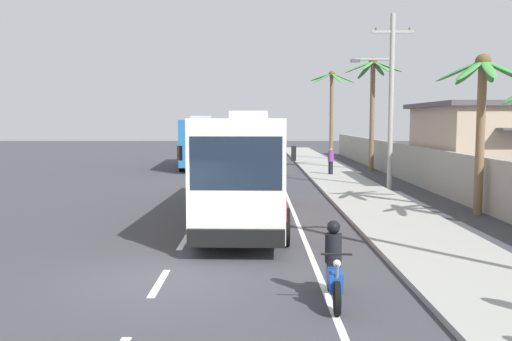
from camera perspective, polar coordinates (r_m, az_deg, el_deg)
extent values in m
plane|color=#3A3A3F|center=(12.36, -9.87, -10.95)|extent=(160.00, 160.00, 0.00)
cube|color=#999993|center=(22.47, 12.07, -3.48)|extent=(3.20, 90.00, 0.14)
cube|color=white|center=(12.03, -10.15, -11.39)|extent=(0.16, 2.00, 0.01)
cube|color=white|center=(15.79, -7.67, -7.34)|extent=(0.16, 2.00, 0.01)
cube|color=white|center=(19.62, -6.18, -4.85)|extent=(0.16, 2.00, 0.01)
cube|color=white|center=(23.48, -5.18, -3.18)|extent=(0.16, 2.00, 0.01)
cube|color=white|center=(27.37, -4.46, -1.98)|extent=(0.16, 2.00, 0.01)
cube|color=white|center=(31.26, -3.93, -1.07)|extent=(0.16, 2.00, 0.01)
cube|color=white|center=(35.16, -3.51, -0.37)|extent=(0.16, 2.00, 0.01)
cube|color=white|center=(39.07, -3.18, 0.19)|extent=(0.16, 2.00, 0.01)
cube|color=white|center=(42.98, -2.90, 0.65)|extent=(0.16, 2.00, 0.01)
cube|color=white|center=(46.90, -2.67, 1.03)|extent=(0.16, 2.00, 0.01)
cube|color=white|center=(50.81, -2.48, 1.36)|extent=(0.16, 2.00, 0.01)
cube|color=white|center=(54.73, -2.32, 1.64)|extent=(0.16, 2.00, 0.01)
cube|color=white|center=(58.65, -2.17, 1.88)|extent=(0.16, 2.00, 0.01)
cube|color=white|center=(26.96, 2.80, -2.08)|extent=(0.14, 70.00, 0.01)
cube|color=#9E998E|center=(27.19, 18.16, -0.10)|extent=(0.24, 60.00, 2.05)
cube|color=silver|center=(18.95, -1.03, 0.70)|extent=(2.82, 11.62, 3.09)
cube|color=#192333|center=(19.12, -1.01, 2.37)|extent=(2.82, 10.70, 0.99)
cube|color=#192333|center=(13.21, -2.27, 0.75)|extent=(2.23, 0.18, 1.30)
cube|color=red|center=(19.02, -1.03, -1.38)|extent=(2.85, 11.39, 0.56)
cube|color=black|center=(13.39, -2.27, -7.02)|extent=(2.38, 0.24, 0.44)
cube|color=#B7B7B7|center=(20.34, -0.84, 5.76)|extent=(1.42, 2.58, 0.28)
cube|color=black|center=(13.38, 3.75, 1.79)|extent=(0.12, 0.08, 0.36)
cube|color=black|center=(13.57, -8.08, 1.80)|extent=(0.12, 0.08, 0.36)
cylinder|color=black|center=(15.11, 2.73, -5.87)|extent=(0.36, 1.05, 1.04)
cylinder|color=black|center=(15.26, -6.26, -5.79)|extent=(0.36, 1.05, 1.04)
cylinder|color=black|center=(22.52, 2.43, -2.20)|extent=(0.36, 1.05, 1.04)
cylinder|color=black|center=(22.62, -3.60, -2.17)|extent=(0.36, 1.05, 1.04)
cube|color=#2366A8|center=(40.32, -5.75, 3.06)|extent=(3.03, 10.53, 3.06)
cube|color=#192333|center=(40.10, -5.77, 3.81)|extent=(3.03, 9.70, 0.98)
cube|color=#192333|center=(45.47, -5.43, 3.88)|extent=(2.35, 0.21, 1.29)
cube|color=red|center=(40.35, -5.74, 2.08)|extent=(3.06, 10.32, 0.55)
cube|color=black|center=(45.63, -5.40, 1.64)|extent=(2.51, 0.28, 0.44)
cube|color=#B7B7B7|center=(38.99, -5.87, 5.44)|extent=(1.51, 2.36, 0.28)
cube|color=black|center=(45.34, -7.28, 4.15)|extent=(0.12, 0.09, 0.36)
cube|color=black|center=(45.21, -3.59, 4.18)|extent=(0.12, 0.09, 0.36)
cylinder|color=black|center=(44.10, -7.12, 1.41)|extent=(0.37, 1.05, 1.04)
cylinder|color=black|center=(43.99, -3.86, 1.43)|extent=(0.37, 1.05, 1.04)
cylinder|color=black|center=(37.37, -7.89, 0.71)|extent=(0.37, 1.05, 1.04)
cylinder|color=black|center=(37.23, -4.05, 0.73)|extent=(0.37, 1.05, 1.04)
cylinder|color=black|center=(10.04, 8.22, -12.98)|extent=(0.13, 0.60, 0.60)
cylinder|color=black|center=(11.33, 7.59, -10.84)|extent=(0.15, 0.61, 0.60)
cube|color=#1947B2|center=(10.58, 7.93, -10.79)|extent=(0.30, 1.11, 0.36)
cube|color=black|center=(10.81, 7.80, -9.33)|extent=(0.27, 0.61, 0.12)
cylinder|color=gray|center=(10.07, 8.18, -11.15)|extent=(0.08, 0.32, 0.67)
cylinder|color=black|center=(10.05, 8.17, -8.58)|extent=(0.56, 0.07, 0.04)
sphere|color=#EAEACC|center=(9.97, 8.22, -9.52)|extent=(0.14, 0.14, 0.14)
cylinder|color=black|center=(10.70, 7.84, -7.96)|extent=(0.32, 0.32, 0.55)
sphere|color=black|center=(10.61, 7.87, -5.82)|extent=(0.26, 0.26, 0.26)
cylinder|color=black|center=(33.96, 7.57, 0.28)|extent=(0.28, 0.28, 0.78)
cylinder|color=#75388E|center=(33.91, 7.59, 1.46)|extent=(0.36, 0.36, 0.62)
sphere|color=#9E704C|center=(33.88, 7.59, 2.13)|extent=(0.20, 0.20, 0.20)
cylinder|color=#9E9E99|center=(27.86, 13.65, 6.85)|extent=(0.24, 0.24, 8.57)
cube|color=#9E9E99|center=(28.17, 13.80, 13.79)|extent=(2.03, 0.12, 0.12)
cylinder|color=#4C4742|center=(28.01, 12.15, 14.12)|extent=(0.08, 0.08, 0.16)
cylinder|color=#4C4742|center=(28.39, 15.44, 13.93)|extent=(0.08, 0.08, 0.16)
cylinder|color=#9E9E99|center=(27.80, 11.92, 11.20)|extent=(1.78, 0.09, 0.09)
cube|color=#4C4C51|center=(27.63, 10.08, 11.14)|extent=(0.44, 0.24, 0.14)
cylinder|color=brown|center=(37.40, 11.76, 5.38)|extent=(0.31, 0.31, 7.20)
ellipsoid|color=#3D893D|center=(37.69, 13.32, 10.44)|extent=(1.96, 0.52, 0.83)
ellipsoid|color=#3D893D|center=(38.41, 12.41, 10.28)|extent=(1.39, 1.77, 0.93)
ellipsoid|color=#3D893D|center=(38.26, 11.09, 10.16)|extent=(1.04, 1.80, 1.14)
ellipsoid|color=#3D893D|center=(37.40, 10.42, 10.49)|extent=(1.93, 0.40, 0.88)
ellipsoid|color=#3D893D|center=(36.68, 11.31, 10.64)|extent=(1.37, 1.83, 0.80)
ellipsoid|color=#3D893D|center=(37.00, 12.94, 10.34)|extent=(1.44, 1.65, 1.09)
sphere|color=brown|center=(37.59, 11.87, 10.95)|extent=(0.56, 0.56, 0.56)
cylinder|color=brown|center=(47.85, 7.65, 5.45)|extent=(0.32, 0.32, 7.31)
ellipsoid|color=#3D893D|center=(47.99, 8.89, 9.43)|extent=(2.04, 0.62, 0.93)
ellipsoid|color=#3D893D|center=(48.98, 7.70, 9.43)|extent=(0.63, 2.08, 0.82)
ellipsoid|color=#3D893D|center=(48.41, 6.58, 9.58)|extent=(1.96, 1.40, 0.67)
ellipsoid|color=#3D893D|center=(47.40, 6.74, 9.49)|extent=(1.92, 1.28, 0.96)
ellipsoid|color=#3D893D|center=(47.12, 8.22, 9.46)|extent=(0.96, 1.98, 1.02)
sphere|color=brown|center=(48.01, 7.70, 9.88)|extent=(0.56, 0.56, 0.56)
cylinder|color=brown|center=(21.45, 22.04, 2.98)|extent=(0.31, 0.31, 5.46)
ellipsoid|color=#3D893D|center=(21.94, 24.06, 9.43)|extent=(1.69, 0.64, 0.81)
ellipsoid|color=#3D893D|center=(22.29, 22.70, 9.41)|extent=(1.23, 1.57, 0.81)
ellipsoid|color=#3D893D|center=(22.13, 21.02, 9.41)|extent=(0.76, 1.66, 0.88)
ellipsoid|color=#3D893D|center=(21.53, 20.11, 9.65)|extent=(1.66, 0.97, 0.82)
ellipsoid|color=#3D893D|center=(20.84, 21.13, 9.68)|extent=(1.52, 1.25, 0.89)
ellipsoid|color=#3D893D|center=(20.74, 22.80, 9.68)|extent=(0.60, 1.67, 0.86)
ellipsoid|color=#3D893D|center=(21.07, 24.07, 9.58)|extent=(1.19, 1.57, 0.85)
sphere|color=brown|center=(21.53, 22.30, 10.39)|extent=(0.56, 0.56, 0.56)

